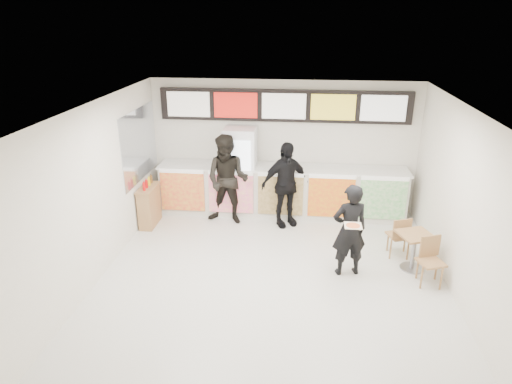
# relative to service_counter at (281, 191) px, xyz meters

# --- Properties ---
(floor) EXTENTS (7.00, 7.00, 0.00)m
(floor) POSITION_rel_service_counter_xyz_m (-0.00, -3.09, -0.57)
(floor) COLOR beige
(floor) RESTS_ON ground
(ceiling) EXTENTS (7.00, 7.00, 0.00)m
(ceiling) POSITION_rel_service_counter_xyz_m (-0.00, -3.09, 2.43)
(ceiling) COLOR white
(ceiling) RESTS_ON wall_back
(wall_back) EXTENTS (6.00, 0.00, 6.00)m
(wall_back) POSITION_rel_service_counter_xyz_m (-0.00, 0.41, 0.93)
(wall_back) COLOR silver
(wall_back) RESTS_ON floor
(wall_left) EXTENTS (0.00, 7.00, 7.00)m
(wall_left) POSITION_rel_service_counter_xyz_m (-3.00, -3.09, 0.93)
(wall_left) COLOR silver
(wall_left) RESTS_ON floor
(wall_right) EXTENTS (0.00, 7.00, 7.00)m
(wall_right) POSITION_rel_service_counter_xyz_m (3.00, -3.09, 0.93)
(wall_right) COLOR silver
(wall_right) RESTS_ON floor
(service_counter) EXTENTS (5.56, 0.77, 1.14)m
(service_counter) POSITION_rel_service_counter_xyz_m (0.00, 0.00, 0.00)
(service_counter) COLOR silver
(service_counter) RESTS_ON floor
(menu_board) EXTENTS (5.50, 0.14, 0.70)m
(menu_board) POSITION_rel_service_counter_xyz_m (0.00, 0.32, 1.88)
(menu_board) COLOR black
(menu_board) RESTS_ON wall_back
(drinks_fridge) EXTENTS (0.70, 0.67, 2.00)m
(drinks_fridge) POSITION_rel_service_counter_xyz_m (-0.93, 0.02, 0.43)
(drinks_fridge) COLOR white
(drinks_fridge) RESTS_ON floor
(mirror_panel) EXTENTS (0.01, 2.00, 1.50)m
(mirror_panel) POSITION_rel_service_counter_xyz_m (-2.99, -0.64, 1.18)
(mirror_panel) COLOR #B2B7BF
(mirror_panel) RESTS_ON wall_left
(customer_main) EXTENTS (0.70, 0.55, 1.69)m
(customer_main) POSITION_rel_service_counter_xyz_m (1.31, -2.44, 0.27)
(customer_main) COLOR black
(customer_main) RESTS_ON floor
(customer_left) EXTENTS (1.08, 0.91, 1.98)m
(customer_left) POSITION_rel_service_counter_xyz_m (-1.14, -0.54, 0.42)
(customer_left) COLOR black
(customer_left) RESTS_ON floor
(customer_mid) EXTENTS (1.18, 0.92, 1.86)m
(customer_mid) POSITION_rel_service_counter_xyz_m (0.10, -0.54, 0.36)
(customer_mid) COLOR black
(customer_mid) RESTS_ON floor
(pizza_slice) EXTENTS (0.36, 0.36, 0.02)m
(pizza_slice) POSITION_rel_service_counter_xyz_m (1.31, -2.89, 0.58)
(pizza_slice) COLOR beige
(pizza_slice) RESTS_ON customer_main
(cafe_table) EXTENTS (0.86, 1.47, 0.83)m
(cafe_table) POSITION_rel_service_counter_xyz_m (2.50, -2.17, -0.09)
(cafe_table) COLOR #9E7648
(cafe_table) RESTS_ON floor
(condiment_ledge) EXTENTS (0.32, 0.78, 1.04)m
(condiment_ledge) POSITION_rel_service_counter_xyz_m (-2.82, -0.86, -0.13)
(condiment_ledge) COLOR #9E7648
(condiment_ledge) RESTS_ON floor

